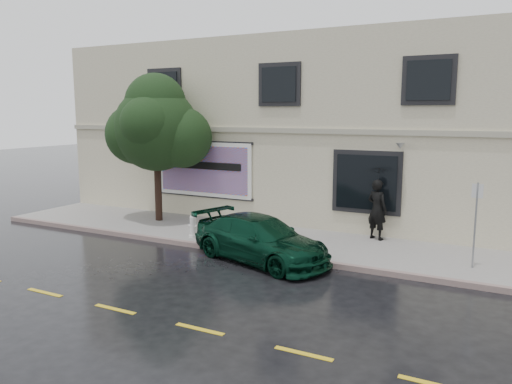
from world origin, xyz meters
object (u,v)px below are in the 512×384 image
at_px(pedestrian, 377,209).
at_px(street_tree, 156,129).
at_px(fire_hydrant, 193,226).
at_px(car, 260,239).

xyz_separation_m(pedestrian, street_tree, (-8.12, -0.92, 2.48)).
xyz_separation_m(street_tree, fire_hydrant, (2.67, -1.59, -3.09)).
distance_m(street_tree, fire_hydrant, 4.38).
bearing_deg(car, street_tree, 83.45).
height_order(car, street_tree, street_tree).
bearing_deg(street_tree, fire_hydrant, -30.77).
xyz_separation_m(car, pedestrian, (2.48, 3.45, 0.49)).
bearing_deg(pedestrian, fire_hydrant, 48.85).
height_order(pedestrian, street_tree, street_tree).
bearing_deg(car, pedestrian, -18.07).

